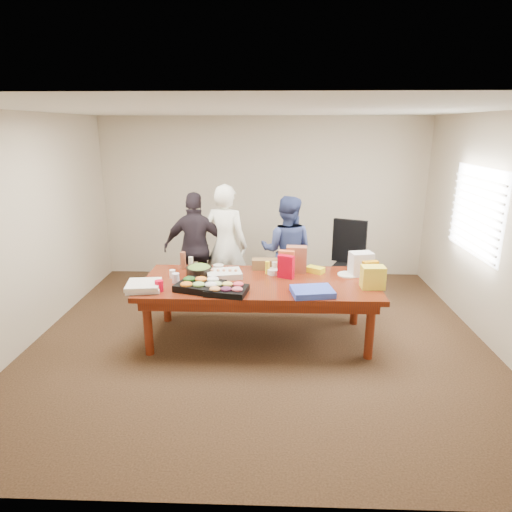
{
  "coord_description": "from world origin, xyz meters",
  "views": [
    {
      "loc": [
        0.13,
        -4.88,
        2.52
      ],
      "look_at": [
        -0.04,
        0.1,
        1.03
      ],
      "focal_mm": 30.43,
      "sensor_mm": 36.0,
      "label": 1
    }
  ],
  "objects_px": {
    "office_chair": "(351,266)",
    "sheet_cake": "(224,274)",
    "salad_bowl": "(199,271)",
    "conference_table": "(259,310)",
    "person_center": "(226,245)",
    "person_right": "(287,251)"
  },
  "relations": [
    {
      "from": "conference_table",
      "to": "person_right",
      "type": "xyz_separation_m",
      "value": [
        0.36,
        1.17,
        0.42
      ]
    },
    {
      "from": "person_right",
      "to": "sheet_cake",
      "type": "bearing_deg",
      "value": 62.45
    },
    {
      "from": "sheet_cake",
      "to": "salad_bowl",
      "type": "relative_size",
      "value": 1.27
    },
    {
      "from": "office_chair",
      "to": "person_center",
      "type": "distance_m",
      "value": 1.83
    },
    {
      "from": "salad_bowl",
      "to": "conference_table",
      "type": "bearing_deg",
      "value": -14.2
    },
    {
      "from": "person_right",
      "to": "person_center",
      "type": "bearing_deg",
      "value": 12.86
    },
    {
      "from": "office_chair",
      "to": "sheet_cake",
      "type": "relative_size",
      "value": 2.83
    },
    {
      "from": "office_chair",
      "to": "salad_bowl",
      "type": "xyz_separation_m",
      "value": [
        -2.04,
        -0.93,
        0.22
      ]
    },
    {
      "from": "person_right",
      "to": "sheet_cake",
      "type": "xyz_separation_m",
      "value": [
        -0.8,
        -1.03,
        -0.01
      ]
    },
    {
      "from": "person_center",
      "to": "conference_table",
      "type": "bearing_deg",
      "value": 131.03
    },
    {
      "from": "conference_table",
      "to": "salad_bowl",
      "type": "distance_m",
      "value": 0.88
    },
    {
      "from": "office_chair",
      "to": "sheet_cake",
      "type": "xyz_separation_m",
      "value": [
        -1.73,
        -0.98,
        0.2
      ]
    },
    {
      "from": "conference_table",
      "to": "person_center",
      "type": "xyz_separation_m",
      "value": [
        -0.51,
        1.13,
        0.51
      ]
    },
    {
      "from": "office_chair",
      "to": "person_right",
      "type": "xyz_separation_m",
      "value": [
        -0.93,
        0.05,
        0.21
      ]
    },
    {
      "from": "office_chair",
      "to": "person_right",
      "type": "bearing_deg",
      "value": -159.51
    },
    {
      "from": "sheet_cake",
      "to": "person_center",
      "type": "bearing_deg",
      "value": 81.51
    },
    {
      "from": "person_center",
      "to": "salad_bowl",
      "type": "relative_size",
      "value": 5.4
    },
    {
      "from": "office_chair",
      "to": "salad_bowl",
      "type": "height_order",
      "value": "office_chair"
    },
    {
      "from": "conference_table",
      "to": "person_center",
      "type": "height_order",
      "value": "person_center"
    },
    {
      "from": "person_center",
      "to": "salad_bowl",
      "type": "xyz_separation_m",
      "value": [
        -0.24,
        -0.94,
        -0.08
      ]
    },
    {
      "from": "office_chair",
      "to": "sheet_cake",
      "type": "distance_m",
      "value": 2.0
    },
    {
      "from": "person_center",
      "to": "person_right",
      "type": "height_order",
      "value": "person_center"
    }
  ]
}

